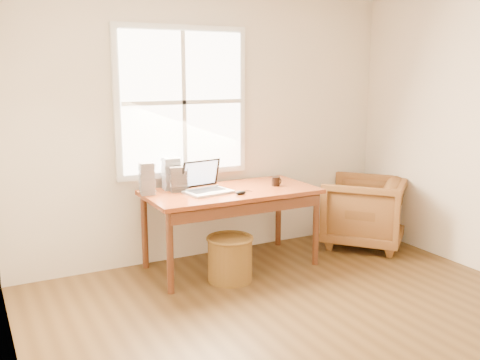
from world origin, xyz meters
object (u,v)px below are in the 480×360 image
object	(u,v)px
armchair	(364,211)
coffee_mug	(276,181)
wicker_stool	(230,259)
laptop	(208,179)
cd_stack_a	(171,174)
desk	(231,192)

from	to	relation	value
armchair	coffee_mug	xyz separation A→B (m)	(-1.09, 0.04, 0.43)
wicker_stool	laptop	distance (m)	0.75
laptop	cd_stack_a	size ratio (longest dim) A/B	1.29
desk	laptop	world-z (taller)	laptop
desk	coffee_mug	distance (m)	0.47
wicker_stool	cd_stack_a	size ratio (longest dim) A/B	1.33
desk	armchair	distance (m)	1.59
desk	coffee_mug	bearing A→B (deg)	-5.30
coffee_mug	cd_stack_a	distance (m)	1.00
armchair	laptop	bearing A→B (deg)	-41.76
desk	coffee_mug	size ratio (longest dim) A/B	18.10
armchair	coffee_mug	bearing A→B (deg)	-42.14
armchair	cd_stack_a	world-z (taller)	cd_stack_a
laptop	coffee_mug	xyz separation A→B (m)	(0.71, -0.01, -0.09)
desk	laptop	xyz separation A→B (m)	(-0.24, -0.03, 0.16)
wicker_stool	desk	bearing A→B (deg)	61.70
armchair	laptop	distance (m)	1.87
desk	cd_stack_a	world-z (taller)	cd_stack_a
desk	armchair	bearing A→B (deg)	-3.03
desk	armchair	xyz separation A→B (m)	(1.55, -0.08, -0.36)
wicker_stool	coffee_mug	size ratio (longest dim) A/B	4.44
laptop	coffee_mug	bearing A→B (deg)	-10.39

